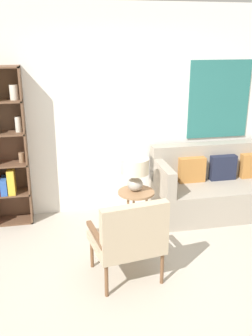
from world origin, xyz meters
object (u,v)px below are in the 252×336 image
object	(u,v)px
couch	(224,187)
table_lamp	(135,170)
armchair	(130,236)
side_table	(136,196)

from	to	relation	value
couch	table_lamp	xyz separation A→B (m)	(-1.31, -0.24, 0.42)
table_lamp	armchair	bearing A→B (deg)	-105.45
armchair	couch	world-z (taller)	couch
armchair	side_table	distance (m)	1.10
armchair	couch	bearing A→B (deg)	39.40
couch	side_table	xyz separation A→B (m)	(-1.30, -0.27, 0.09)
couch	table_lamp	distance (m)	1.40
table_lamp	side_table	bearing A→B (deg)	-74.89
armchair	side_table	xyz separation A→B (m)	(0.31, 1.05, -0.06)
couch	side_table	distance (m)	1.34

